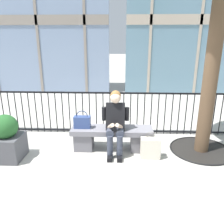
% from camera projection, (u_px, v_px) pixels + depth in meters
% --- Properties ---
extents(ground_plane, '(60.00, 60.00, 0.00)m').
position_uv_depth(ground_plane, '(112.00, 149.00, 4.62)').
color(ground_plane, '#B2ADA3').
extents(stone_bench, '(1.60, 0.44, 0.45)m').
position_uv_depth(stone_bench, '(112.00, 136.00, 4.53)').
color(stone_bench, slate).
rests_on(stone_bench, ground).
extents(seated_person_with_phone, '(0.52, 0.66, 1.21)m').
position_uv_depth(seated_person_with_phone, '(115.00, 121.00, 4.29)').
color(seated_person_with_phone, '#383D4C').
rests_on(seated_person_with_phone, ground).
extents(handbag_on_bench, '(0.32, 0.15, 0.35)m').
position_uv_depth(handbag_on_bench, '(82.00, 122.00, 4.46)').
color(handbag_on_bench, '#33477F').
rests_on(handbag_on_bench, stone_bench).
extents(shopping_bag, '(0.36, 0.18, 0.50)m').
position_uv_depth(shopping_bag, '(150.00, 148.00, 4.21)').
color(shopping_bag, beige).
rests_on(shopping_bag, ground).
extents(plaza_railing, '(8.06, 0.04, 0.99)m').
position_uv_depth(plaza_railing, '(113.00, 113.00, 5.25)').
color(plaza_railing, black).
rests_on(plaza_railing, ground).
extents(planter, '(0.54, 0.54, 0.85)m').
position_uv_depth(planter, '(7.00, 139.00, 4.13)').
color(planter, '#4C4C51').
rests_on(planter, ground).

